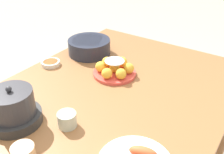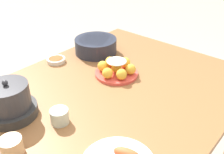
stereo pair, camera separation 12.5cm
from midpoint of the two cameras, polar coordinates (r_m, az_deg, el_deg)
dining_table at (r=1.32m, az=1.66°, el=-6.91°), size 1.45×1.06×0.78m
cake_plate at (r=1.41m, az=3.50°, el=1.64°), size 0.23×0.23×0.09m
serving_bowl at (r=1.65m, az=-1.37°, el=6.86°), size 0.26×0.26×0.09m
sauce_bowl at (r=1.57m, az=-9.88°, el=3.61°), size 0.11×0.11×0.02m
cup_near at (r=1.09m, az=-8.14°, el=-8.56°), size 0.08×0.08×0.06m
cup_far at (r=1.00m, az=-17.63°, el=-14.30°), size 0.08×0.08×0.06m
warming_pot at (r=1.16m, az=-18.57°, el=-5.27°), size 0.22×0.22×0.18m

